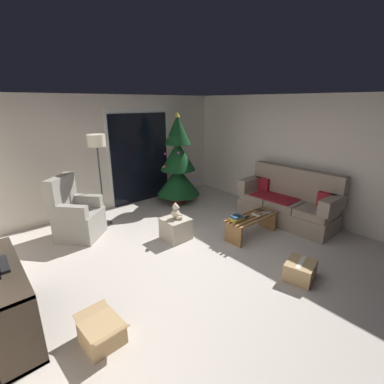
{
  "coord_description": "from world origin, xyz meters",
  "views": [
    {
      "loc": [
        -2.55,
        -2.77,
        2.35
      ],
      "look_at": [
        0.4,
        0.7,
        0.85
      ],
      "focal_mm": 25.75,
      "sensor_mm": 36.0,
      "label": 1
    }
  ],
  "objects_px": {
    "cell_phone": "(237,216)",
    "ottoman": "(176,228)",
    "coffee_table": "(252,222)",
    "remote_black": "(246,217)",
    "christmas_tree": "(178,164)",
    "remote_white": "(256,215)",
    "teddy_bear_cream": "(176,212)",
    "book_stack": "(237,218)",
    "floor_lamp": "(97,150)",
    "armchair": "(77,216)",
    "couch": "(288,203)",
    "cardboard_box_taped_mid_floor": "(300,270)",
    "remote_graphite": "(260,210)",
    "cardboard_box_open_near_shelf": "(102,333)",
    "remote_silver": "(267,213)",
    "media_shelf": "(3,305)"
  },
  "relations": [
    {
      "from": "couch",
      "to": "floor_lamp",
      "type": "bearing_deg",
      "value": 142.05
    },
    {
      "from": "coffee_table",
      "to": "remote_black",
      "type": "bearing_deg",
      "value": 176.96
    },
    {
      "from": "remote_white",
      "to": "armchair",
      "type": "relative_size",
      "value": 0.14
    },
    {
      "from": "remote_graphite",
      "to": "cell_phone",
      "type": "xyz_separation_m",
      "value": [
        -0.67,
        -0.01,
        0.08
      ]
    },
    {
      "from": "media_shelf",
      "to": "ottoman",
      "type": "height_order",
      "value": "media_shelf"
    },
    {
      "from": "book_stack",
      "to": "floor_lamp",
      "type": "bearing_deg",
      "value": 124.4
    },
    {
      "from": "media_shelf",
      "to": "teddy_bear_cream",
      "type": "xyz_separation_m",
      "value": [
        2.66,
        0.57,
        0.14
      ]
    },
    {
      "from": "teddy_bear_cream",
      "to": "cardboard_box_taped_mid_floor",
      "type": "bearing_deg",
      "value": -73.87
    },
    {
      "from": "cell_phone",
      "to": "christmas_tree",
      "type": "bearing_deg",
      "value": 70.34
    },
    {
      "from": "floor_lamp",
      "to": "cardboard_box_open_near_shelf",
      "type": "xyz_separation_m",
      "value": [
        -1.22,
        -2.73,
        -1.38
      ]
    },
    {
      "from": "coffee_table",
      "to": "teddy_bear_cream",
      "type": "bearing_deg",
      "value": 144.07
    },
    {
      "from": "couch",
      "to": "remote_black",
      "type": "xyz_separation_m",
      "value": [
        -1.24,
        0.07,
        0.0
      ]
    },
    {
      "from": "floor_lamp",
      "to": "teddy_bear_cream",
      "type": "relative_size",
      "value": 6.25
    },
    {
      "from": "remote_silver",
      "to": "cardboard_box_open_near_shelf",
      "type": "distance_m",
      "value": 3.4
    },
    {
      "from": "remote_graphite",
      "to": "christmas_tree",
      "type": "bearing_deg",
      "value": -117.09
    },
    {
      "from": "christmas_tree",
      "to": "floor_lamp",
      "type": "distance_m",
      "value": 1.99
    },
    {
      "from": "coffee_table",
      "to": "book_stack",
      "type": "height_order",
      "value": "book_stack"
    },
    {
      "from": "ottoman",
      "to": "cardboard_box_open_near_shelf",
      "type": "xyz_separation_m",
      "value": [
        -1.94,
        -1.33,
        -0.07
      ]
    },
    {
      "from": "remote_silver",
      "to": "remote_black",
      "type": "relative_size",
      "value": 1.0
    },
    {
      "from": "remote_black",
      "to": "armchair",
      "type": "distance_m",
      "value": 3.03
    },
    {
      "from": "christmas_tree",
      "to": "remote_white",
      "type": "bearing_deg",
      "value": -90.14
    },
    {
      "from": "couch",
      "to": "cardboard_box_taped_mid_floor",
      "type": "distance_m",
      "value": 2.01
    },
    {
      "from": "coffee_table",
      "to": "christmas_tree",
      "type": "bearing_deg",
      "value": 88.36
    },
    {
      "from": "remote_black",
      "to": "cardboard_box_open_near_shelf",
      "type": "bearing_deg",
      "value": 91.48
    },
    {
      "from": "book_stack",
      "to": "christmas_tree",
      "type": "bearing_deg",
      "value": 79.08
    },
    {
      "from": "remote_silver",
      "to": "ottoman",
      "type": "bearing_deg",
      "value": 91.6
    },
    {
      "from": "remote_white",
      "to": "christmas_tree",
      "type": "relative_size",
      "value": 0.07
    },
    {
      "from": "coffee_table",
      "to": "armchair",
      "type": "height_order",
      "value": "armchair"
    },
    {
      "from": "cell_phone",
      "to": "cardboard_box_open_near_shelf",
      "type": "distance_m",
      "value": 2.78
    },
    {
      "from": "remote_graphite",
      "to": "teddy_bear_cream",
      "type": "xyz_separation_m",
      "value": [
        -1.42,
        0.74,
        0.1
      ]
    },
    {
      "from": "christmas_tree",
      "to": "book_stack",
      "type": "bearing_deg",
      "value": -100.92
    },
    {
      "from": "remote_graphite",
      "to": "cell_phone",
      "type": "relative_size",
      "value": 1.08
    },
    {
      "from": "remote_white",
      "to": "couch",
      "type": "bearing_deg",
      "value": -8.51
    },
    {
      "from": "remote_black",
      "to": "cardboard_box_open_near_shelf",
      "type": "relative_size",
      "value": 0.28
    },
    {
      "from": "remote_white",
      "to": "book_stack",
      "type": "distance_m",
      "value": 0.43
    },
    {
      "from": "remote_black",
      "to": "floor_lamp",
      "type": "relative_size",
      "value": 0.09
    },
    {
      "from": "cardboard_box_open_near_shelf",
      "to": "remote_black",
      "type": "bearing_deg",
      "value": 10.3
    },
    {
      "from": "remote_silver",
      "to": "floor_lamp",
      "type": "bearing_deg",
      "value": 76.97
    },
    {
      "from": "remote_graphite",
      "to": "floor_lamp",
      "type": "distance_m",
      "value": 3.23
    },
    {
      "from": "couch",
      "to": "cardboard_box_open_near_shelf",
      "type": "height_order",
      "value": "couch"
    },
    {
      "from": "cardboard_box_taped_mid_floor",
      "to": "cardboard_box_open_near_shelf",
      "type": "height_order",
      "value": "cardboard_box_open_near_shelf"
    },
    {
      "from": "cell_phone",
      "to": "ottoman",
      "type": "height_order",
      "value": "cell_phone"
    },
    {
      "from": "coffee_table",
      "to": "ottoman",
      "type": "distance_m",
      "value": 1.38
    },
    {
      "from": "remote_black",
      "to": "ottoman",
      "type": "bearing_deg",
      "value": 41.21
    },
    {
      "from": "book_stack",
      "to": "cardboard_box_taped_mid_floor",
      "type": "bearing_deg",
      "value": -96.79
    },
    {
      "from": "book_stack",
      "to": "media_shelf",
      "type": "relative_size",
      "value": 0.19
    },
    {
      "from": "remote_white",
      "to": "coffee_table",
      "type": "bearing_deg",
      "value": 148.45
    },
    {
      "from": "couch",
      "to": "remote_graphite",
      "type": "distance_m",
      "value": 0.78
    },
    {
      "from": "book_stack",
      "to": "cardboard_box_open_near_shelf",
      "type": "distance_m",
      "value": 2.78
    },
    {
      "from": "remote_graphite",
      "to": "teddy_bear_cream",
      "type": "bearing_deg",
      "value": -60.87
    }
  ]
}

